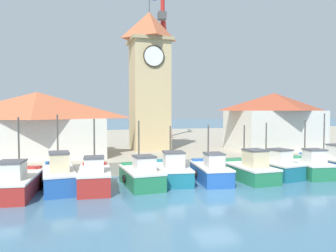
# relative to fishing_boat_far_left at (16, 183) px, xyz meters

# --- Properties ---
(ground_plane) EXTENTS (300.00, 300.00, 0.00)m
(ground_plane) POSITION_rel_fishing_boat_far_left_xyz_m (10.92, -2.89, -0.71)
(ground_plane) COLOR teal
(quay_wharf) EXTENTS (120.00, 40.00, 1.00)m
(quay_wharf) POSITION_rel_fishing_boat_far_left_xyz_m (10.92, 23.65, -0.21)
(quay_wharf) COLOR #A89E89
(quay_wharf) RESTS_ON ground
(fishing_boat_far_left) EXTENTS (2.66, 5.30, 4.39)m
(fishing_boat_far_left) POSITION_rel_fishing_boat_far_left_xyz_m (0.00, 0.00, 0.00)
(fishing_boat_far_left) COLOR #AD2823
(fishing_boat_far_left) RESTS_ON ground
(fishing_boat_left_outer) EXTENTS (2.21, 5.21, 4.52)m
(fishing_boat_left_outer) POSITION_rel_fishing_boat_far_left_xyz_m (2.24, 0.85, 0.09)
(fishing_boat_left_outer) COLOR #2356A8
(fishing_boat_left_outer) RESTS_ON ground
(fishing_boat_left_inner) EXTENTS (2.19, 4.39, 4.26)m
(fishing_boat_left_inner) POSITION_rel_fishing_boat_far_left_xyz_m (4.31, -0.03, 0.05)
(fishing_boat_left_inner) COLOR #AD2823
(fishing_boat_left_inner) RESTS_ON ground
(fishing_boat_mid_left) EXTENTS (2.28, 4.40, 4.11)m
(fishing_boat_mid_left) POSITION_rel_fishing_boat_far_left_xyz_m (7.20, 0.13, -0.00)
(fishing_boat_mid_left) COLOR #237A4C
(fishing_boat_mid_left) RESTS_ON ground
(fishing_boat_center) EXTENTS (2.68, 4.75, 3.71)m
(fishing_boat_center) POSITION_rel_fishing_boat_far_left_xyz_m (9.41, 0.81, 0.01)
(fishing_boat_center) COLOR #196B7F
(fishing_boat_center) RESTS_ON ground
(fishing_boat_mid_right) EXTENTS (2.35, 4.69, 3.77)m
(fishing_boat_mid_right) POSITION_rel_fishing_boat_far_left_xyz_m (11.95, 0.17, -0.00)
(fishing_boat_mid_right) COLOR #2356A8
(fishing_boat_mid_right) RESTS_ON ground
(fishing_boat_right_inner) EXTENTS (2.28, 4.81, 3.74)m
(fishing_boat_right_inner) POSITION_rel_fishing_boat_far_left_xyz_m (14.68, -0.11, 0.01)
(fishing_boat_right_inner) COLOR #237A4C
(fishing_boat_right_inner) RESTS_ON ground
(fishing_boat_right_outer) EXTENTS (2.67, 4.89, 3.88)m
(fishing_boat_right_outer) POSITION_rel_fishing_boat_far_left_xyz_m (16.89, 0.51, 0.01)
(fishing_boat_right_outer) COLOR #196B7F
(fishing_boat_right_outer) RESTS_ON ground
(fishing_boat_far_right) EXTENTS (2.56, 4.31, 4.06)m
(fishing_boat_far_right) POSITION_rel_fishing_boat_far_left_xyz_m (19.51, -0.17, -0.01)
(fishing_boat_far_right) COLOR #237A4C
(fishing_boat_far_right) RESTS_ON ground
(fishing_boat_end_right) EXTENTS (2.10, 4.99, 4.54)m
(fishing_boat_end_right) POSITION_rel_fishing_boat_far_left_xyz_m (22.02, 0.48, 0.05)
(fishing_boat_end_right) COLOR #2356A8
(fishing_boat_end_right) RESTS_ON ground
(clock_tower) EXTENTS (3.89, 3.89, 14.69)m
(clock_tower) POSITION_rel_fishing_boat_far_left_xyz_m (10.23, 10.80, 7.19)
(clock_tower) COLOR tan
(clock_tower) RESTS_ON quay_wharf
(warehouse_left) EXTENTS (10.97, 6.56, 5.26)m
(warehouse_left) POSITION_rel_fishing_boat_far_left_xyz_m (0.36, 8.63, 2.99)
(warehouse_left) COLOR silver
(warehouse_left) RESTS_ON quay_wharf
(warehouse_right) EXTENTS (8.54, 5.84, 5.43)m
(warehouse_right) POSITION_rel_fishing_boat_far_left_xyz_m (21.78, 7.46, 3.08)
(warehouse_right) COLOR silver
(warehouse_right) RESTS_ON quay_wharf
(port_crane_near) EXTENTS (3.32, 7.99, 18.95)m
(port_crane_near) POSITION_rel_fishing_boat_far_left_xyz_m (15.07, 23.50, 7.66)
(port_crane_near) COLOR maroon
(port_crane_near) RESTS_ON quay_wharf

